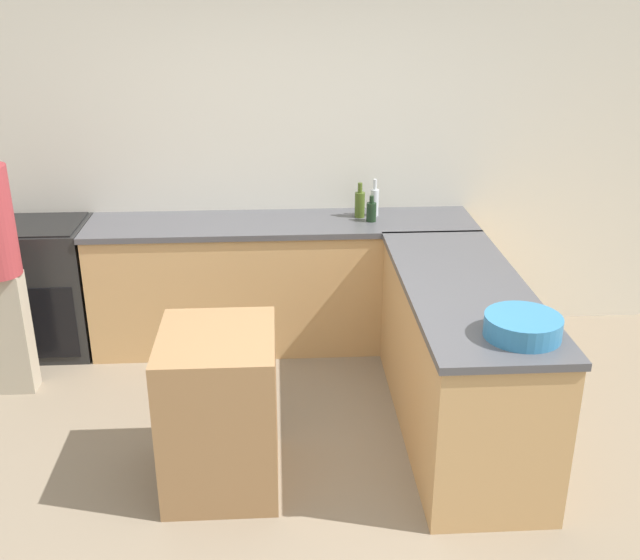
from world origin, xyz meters
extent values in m
plane|color=gray|center=(0.00, 0.00, 0.00)|extent=(14.00, 14.00, 0.00)
cube|color=silver|center=(0.00, 2.22, 1.35)|extent=(8.00, 0.06, 2.70)
cube|color=tan|center=(0.00, 1.90, 0.45)|extent=(2.70, 0.58, 0.90)
cube|color=#4C4C51|center=(0.00, 1.90, 0.92)|extent=(2.73, 0.61, 0.04)
cube|color=tan|center=(1.02, 0.68, 0.45)|extent=(0.66, 1.86, 0.90)
cube|color=#4C4C51|center=(1.02, 0.68, 0.92)|extent=(0.69, 1.89, 0.04)
cube|color=black|center=(-1.72, 1.90, 0.47)|extent=(0.70, 0.58, 0.94)
cube|color=black|center=(-1.72, 1.60, 0.33)|extent=(0.59, 0.01, 0.53)
cube|color=black|center=(-1.72, 1.90, 0.94)|extent=(0.64, 0.54, 0.01)
cube|color=#997047|center=(-0.35, 0.26, 0.43)|extent=(0.59, 0.68, 0.87)
cylinder|color=teal|center=(1.13, 0.02, 0.99)|extent=(0.37, 0.37, 0.11)
cylinder|color=silver|center=(0.67, 1.99, 1.04)|extent=(0.06, 0.06, 0.19)
cylinder|color=silver|center=(0.67, 1.99, 1.17)|extent=(0.03, 0.03, 0.07)
cylinder|color=#475B1E|center=(0.56, 1.97, 1.03)|extent=(0.07, 0.07, 0.18)
cylinder|color=#475B1E|center=(0.56, 1.97, 1.15)|extent=(0.03, 0.03, 0.07)
cylinder|color=black|center=(0.63, 1.86, 1.01)|extent=(0.07, 0.07, 0.13)
cylinder|color=black|center=(0.63, 1.86, 1.10)|extent=(0.03, 0.03, 0.05)
cube|color=#ADA38E|center=(-1.77, 1.30, 0.41)|extent=(0.26, 0.16, 0.82)
camera|label=1|loc=(-0.03, -3.14, 2.55)|focal=42.00mm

